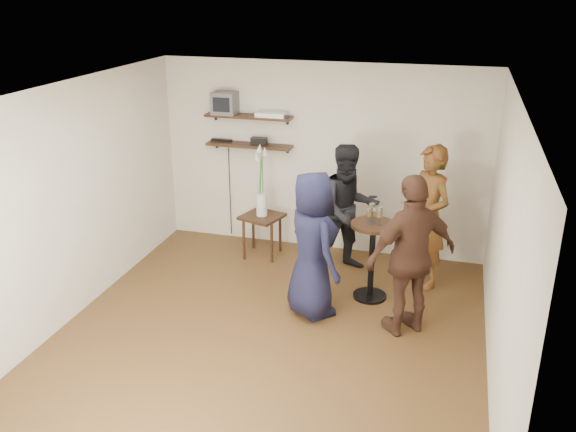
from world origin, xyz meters
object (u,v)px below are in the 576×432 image
object	(u,v)px
dvd_deck	(272,114)
drinks_table	(372,250)
person_brown	(411,256)
crt_monitor	(225,103)
radio	(259,141)
person_plaid	(428,217)
person_navy	(312,245)
side_table	(262,222)
person_dark	(348,209)

from	to	relation	value
dvd_deck	drinks_table	xyz separation A→B (m)	(1.59, -1.19, -1.28)
dvd_deck	person_brown	bearing A→B (deg)	-41.20
crt_monitor	drinks_table	distance (m)	2.90
crt_monitor	drinks_table	world-z (taller)	crt_monitor
radio	drinks_table	xyz separation A→B (m)	(1.77, -1.19, -0.90)
crt_monitor	drinks_table	xyz separation A→B (m)	(2.25, -1.19, -1.40)
dvd_deck	person_plaid	world-z (taller)	dvd_deck
radio	drinks_table	world-z (taller)	radio
person_navy	person_brown	xyz separation A→B (m)	(1.09, -0.10, 0.05)
person_navy	radio	bearing A→B (deg)	-7.68
radio	side_table	bearing A→B (deg)	-68.64
radio	person_plaid	distance (m)	2.52
side_table	person_dark	xyz separation A→B (m)	(1.20, -0.11, 0.35)
side_table	person_plaid	distance (m)	2.25
drinks_table	person_dark	xyz separation A→B (m)	(-0.42, 0.68, 0.23)
dvd_deck	person_plaid	distance (m)	2.48
dvd_deck	radio	size ratio (longest dim) A/B	1.82
side_table	person_dark	distance (m)	1.26
crt_monitor	side_table	distance (m)	1.69
drinks_table	person_brown	size ratio (longest dim) A/B	0.54
person_dark	person_navy	world-z (taller)	person_dark
radio	person_navy	world-z (taller)	person_navy
person_dark	person_navy	bearing A→B (deg)	-129.65
crt_monitor	person_plaid	xyz separation A→B (m)	(2.83, -0.64, -1.13)
person_dark	person_plaid	bearing A→B (deg)	-39.01
crt_monitor	person_dark	world-z (taller)	crt_monitor
dvd_deck	side_table	distance (m)	1.46
drinks_table	person_brown	distance (m)	0.85
side_table	drinks_table	distance (m)	1.81
dvd_deck	crt_monitor	bearing A→B (deg)	180.00
side_table	person_dark	world-z (taller)	person_dark
person_brown	drinks_table	bearing A→B (deg)	-90.00
side_table	person_navy	distance (m)	1.71
drinks_table	person_dark	size ratio (longest dim) A/B	0.57
side_table	person_brown	world-z (taller)	person_brown
drinks_table	person_navy	bearing A→B (deg)	-138.03
person_dark	person_navy	xyz separation A→B (m)	(-0.18, -1.22, -0.00)
person_dark	person_brown	world-z (taller)	person_brown
drinks_table	person_plaid	bearing A→B (deg)	43.25
person_dark	person_navy	size ratio (longest dim) A/B	1.00
crt_monitor	person_dark	distance (m)	2.23
person_dark	person_brown	size ratio (longest dim) A/B	0.95
side_table	person_brown	distance (m)	2.58
crt_monitor	side_table	size ratio (longest dim) A/B	0.52
radio	person_plaid	xyz separation A→B (m)	(2.35, -0.64, -0.63)
dvd_deck	radio	xyz separation A→B (m)	(-0.18, 0.00, -0.38)
crt_monitor	side_table	world-z (taller)	crt_monitor
drinks_table	crt_monitor	bearing A→B (deg)	152.10
side_table	dvd_deck	bearing A→B (deg)	85.77
person_navy	person_dark	bearing A→B (deg)	-50.35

